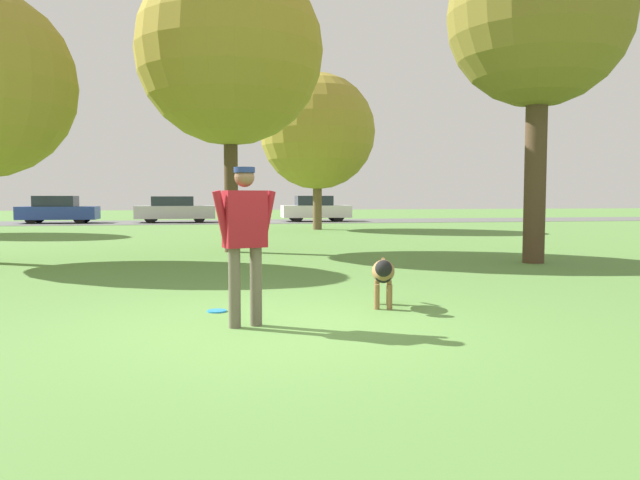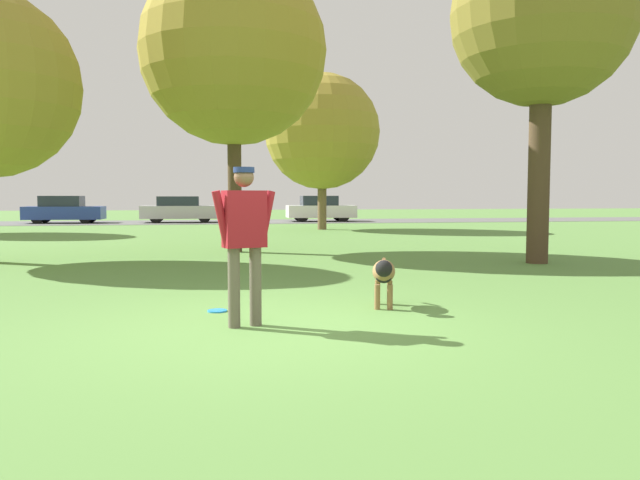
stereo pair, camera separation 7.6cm
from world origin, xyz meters
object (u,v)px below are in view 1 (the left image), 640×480
at_px(person, 245,232).
at_px(tree_far_right, 317,132).
at_px(tree_near_right, 539,17).
at_px(tree_mid_center, 230,52).
at_px(parked_car_silver, 175,210).
at_px(frisbee, 217,311).
at_px(parked_car_white, 315,209).
at_px(dog, 383,273).
at_px(parked_car_blue, 58,210).

height_order(person, tree_far_right, tree_far_right).
distance_m(tree_near_right, tree_far_right, 14.29).
relative_size(tree_mid_center, parked_car_silver, 1.74).
xyz_separation_m(frisbee, tree_mid_center, (0.62, 8.30, 5.00)).
relative_size(tree_near_right, parked_car_white, 1.82).
bearing_deg(frisbee, tree_far_right, 75.48).
relative_size(frisbee, tree_mid_center, 0.03).
height_order(dog, parked_car_silver, parked_car_silver).
distance_m(person, parked_car_blue, 29.25).
bearing_deg(dog, tree_far_right, -171.97).
height_order(person, tree_near_right, tree_near_right).
height_order(tree_near_right, parked_car_silver, tree_near_right).
relative_size(parked_car_blue, parked_car_silver, 0.95).
bearing_deg(parked_car_white, parked_car_silver, -177.86).
bearing_deg(frisbee, person, -73.44).
xyz_separation_m(person, tree_near_right, (6.51, 5.37, 4.10)).
relative_size(frisbee, parked_car_silver, 0.06).
relative_size(dog, tree_far_right, 0.15).
relative_size(tree_near_right, tree_far_right, 1.07).
relative_size(person, parked_car_blue, 0.43).
distance_m(frisbee, parked_car_blue, 28.27).
bearing_deg(parked_car_white, person, -100.27).
distance_m(dog, tree_far_right, 19.22).
xyz_separation_m(parked_car_blue, parked_car_white, (13.79, -0.21, 0.02)).
relative_size(person, parked_car_white, 0.44).
relative_size(tree_far_right, parked_car_white, 1.70).
relative_size(tree_far_right, parked_car_blue, 1.65).
bearing_deg(person, tree_far_right, 60.85).
relative_size(person, tree_far_right, 0.26).
relative_size(frisbee, tree_far_right, 0.04).
xyz_separation_m(person, parked_car_blue, (-7.76, 28.20, -0.34)).
xyz_separation_m(dog, parked_car_white, (4.23, 27.15, 0.27)).
xyz_separation_m(dog, frisbee, (-2.09, 0.11, -0.43)).
bearing_deg(tree_near_right, frisbee, -146.88).
xyz_separation_m(tree_far_right, parked_car_blue, (-12.28, 8.71, -3.46)).
xyz_separation_m(frisbee, tree_far_right, (4.80, 18.55, 4.15)).
xyz_separation_m(tree_near_right, parked_car_blue, (-14.26, 22.83, -4.44)).
bearing_deg(parked_car_silver, tree_mid_center, -83.25).
distance_m(frisbee, tree_far_right, 19.60).
xyz_separation_m(tree_near_right, parked_car_white, (-0.48, 22.62, -4.42)).
relative_size(dog, parked_car_white, 0.26).
bearing_deg(frisbee, parked_car_silver, 93.06).
distance_m(tree_near_right, tree_mid_center, 7.28).
height_order(parked_car_silver, parked_car_white, parked_car_white).
distance_m(person, parked_car_white, 28.63).
bearing_deg(parked_car_silver, frisbee, -86.48).
height_order(tree_far_right, parked_car_silver, tree_far_right).
height_order(dog, tree_near_right, tree_near_right).
xyz_separation_m(dog, tree_mid_center, (-1.47, 8.41, 4.57)).
bearing_deg(tree_mid_center, person, -92.09).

